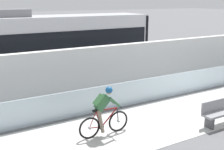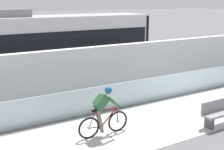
# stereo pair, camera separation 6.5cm
# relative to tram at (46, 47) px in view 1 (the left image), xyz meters

# --- Properties ---
(ground_plane) EXTENTS (200.00, 200.00, 0.00)m
(ground_plane) POSITION_rel_tram_xyz_m (4.78, -6.85, -1.89)
(ground_plane) COLOR slate
(bike_path_deck) EXTENTS (32.00, 3.20, 0.01)m
(bike_path_deck) POSITION_rel_tram_xyz_m (4.78, -6.85, -1.89)
(bike_path_deck) COLOR silver
(bike_path_deck) RESTS_ON ground
(glass_parapet) EXTENTS (32.00, 0.05, 1.02)m
(glass_parapet) POSITION_rel_tram_xyz_m (4.78, -5.00, -1.38)
(glass_parapet) COLOR silver
(glass_parapet) RESTS_ON ground
(concrete_barrier_wall) EXTENTS (32.00, 0.36, 2.25)m
(concrete_barrier_wall) POSITION_rel_tram_xyz_m (4.78, -3.20, -0.77)
(concrete_barrier_wall) COLOR silver
(concrete_barrier_wall) RESTS_ON ground
(tram_rail_near) EXTENTS (32.00, 0.08, 0.01)m
(tram_rail_near) POSITION_rel_tram_xyz_m (4.78, -0.72, -1.89)
(tram_rail_near) COLOR #595654
(tram_rail_near) RESTS_ON ground
(tram_rail_far) EXTENTS (32.00, 0.08, 0.01)m
(tram_rail_far) POSITION_rel_tram_xyz_m (4.78, 0.72, -1.89)
(tram_rail_far) COLOR #595654
(tram_rail_far) RESTS_ON ground
(tram) EXTENTS (11.06, 2.54, 3.81)m
(tram) POSITION_rel_tram_xyz_m (0.00, 0.00, 0.00)
(tram) COLOR silver
(tram) RESTS_ON ground
(cyclist_on_bike) EXTENTS (1.77, 0.58, 1.61)m
(cyclist_on_bike) POSITION_rel_tram_xyz_m (-0.30, -6.85, -1.09)
(cyclist_on_bike) COLOR black
(cyclist_on_bike) RESTS_ON ground
(bench) EXTENTS (1.60, 0.45, 0.89)m
(bench) POSITION_rel_tram_xyz_m (3.64, -8.14, -1.41)
(bench) COLOR gray
(bench) RESTS_ON ground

